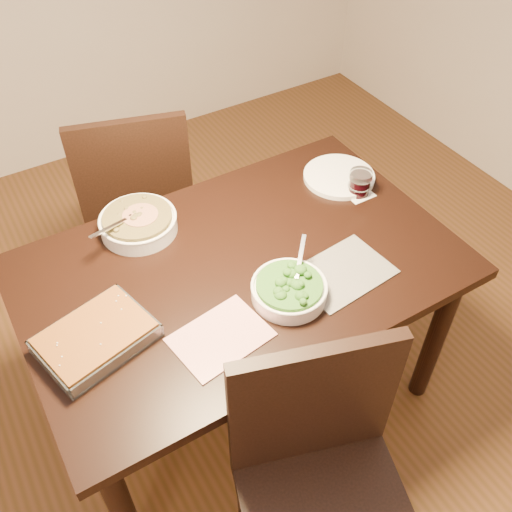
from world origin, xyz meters
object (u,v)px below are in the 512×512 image
Objects in this scene: table at (241,283)px; chair_far at (137,193)px; broccoli_bowl at (289,289)px; baking_dish at (96,338)px; dinner_plate at (339,177)px; chair_near at (322,478)px; wine_tumbler at (360,182)px; stew_bowl at (138,222)px.

chair_far reaches higher than table.
broccoli_bowl is 1.01m from chair_far.
dinner_plate is (1.05, 0.27, -0.02)m from baking_dish.
broccoli_bowl is 0.54m from chair_near.
wine_tumbler is at bearing -5.58° from baking_dish.
table is at bearing -6.67° from baking_dish.
baking_dish is at bearing 140.84° from chair_near.
wine_tumbler is (0.77, -0.23, 0.02)m from stew_bowl.
baking_dish is 0.98m from chair_far.
baking_dish is (-0.56, 0.13, -0.01)m from broccoli_bowl.
dinner_plate is at bearing 20.18° from table.
dinner_plate is 1.10m from chair_near.
dinner_plate is 0.28× the size of chair_far.
wine_tumbler is (1.06, 0.16, 0.02)m from baking_dish.
stew_bowl is (-0.22, 0.32, 0.13)m from table.
wine_tumbler is at bearing -16.49° from stew_bowl.
stew_bowl reaches higher than baking_dish.
table is 0.79m from chair_far.
table is 0.41m from stew_bowl.
stew_bowl is 0.80m from wine_tumbler.
chair_near is at bearing -132.39° from wine_tumbler.
chair_far is (0.15, 0.46, -0.25)m from stew_bowl.
chair_near is (0.39, -0.58, -0.23)m from baking_dish.
wine_tumbler is 0.10× the size of chair_far.
broccoli_bowl is at bearing -61.92° from stew_bowl.
baking_dish is at bearing -172.71° from table.
broccoli_bowl is at bearing 113.92° from chair_far.
dinner_plate is at bearing 69.20° from chair_near.
chair_near reaches higher than wine_tumbler.
chair_far is at bearing 48.65° from baking_dish.
broccoli_bowl reaches higher than table.
stew_bowl is at bearing 124.31° from table.
stew_bowl is 0.48m from baking_dish.
stew_bowl is 0.29× the size of chair_far.
dinner_plate is (-0.01, 0.11, -0.04)m from wine_tumbler.
table is 1.44× the size of chair_near.
broccoli_bowl is (0.27, -0.52, -0.00)m from stew_bowl.
stew_bowl is at bearing 113.04° from chair_near.
broccoli_bowl is at bearing 85.75° from chair_near.
chair_near is (-0.18, -0.45, -0.24)m from broccoli_bowl.
stew_bowl reaches higher than dinner_plate.
table is 0.67m from chair_near.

